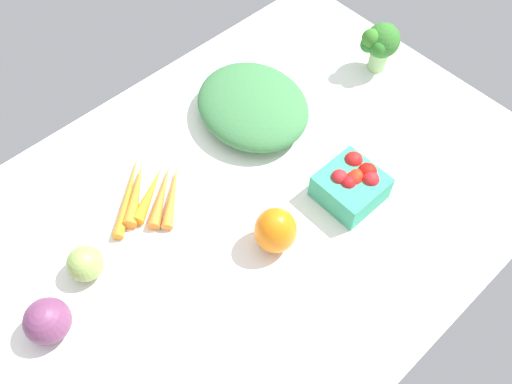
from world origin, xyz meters
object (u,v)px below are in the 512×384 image
Objects in this scene: broccoli_head at (380,43)px; leafy_greens_clump at (253,105)px; bell_pepper_orange at (275,230)px; heirloom_tomato_green at (85,263)px; red_onion_center at (48,321)px; berry_basket at (352,184)px; carrot_bunch at (148,193)px.

leafy_greens_clump is at bearing -14.51° from broccoli_head.
bell_pepper_orange is at bearing 55.04° from leafy_greens_clump.
bell_pepper_orange is 0.81× the size of broccoli_head.
red_onion_center is at bearing 26.10° from heirloom_tomato_green.
berry_basket is at bearing 32.87° from broccoli_head.
bell_pepper_orange reaches higher than carrot_bunch.
red_onion_center is at bearing 2.83° from broccoli_head.
red_onion_center is 54.27cm from berry_basket.
red_onion_center reaches higher than carrot_bunch.
broccoli_head reaches higher than red_onion_center.
leafy_greens_clump is at bearing -171.04° from heirloom_tomato_green.
broccoli_head is at bearing 179.49° from heirloom_tomato_green.
red_onion_center reaches higher than leafy_greens_clump.
bell_pepper_orange is (-26.15, 16.89, 1.42)cm from heirloom_tomato_green.
heirloom_tomato_green is at bearing -153.90° from red_onion_center.
heirloom_tomato_green is (-9.42, -4.61, -0.56)cm from red_onion_center.
red_onion_center reaches higher than berry_basket.
red_onion_center is 80.70cm from broccoli_head.
bell_pepper_orange is 28.84cm from leafy_greens_clump.
carrot_bunch is at bearing -41.82° from berry_basket.
bell_pepper_orange reaches higher than leafy_greens_clump.
bell_pepper_orange is 16.94cm from berry_basket.
berry_basket is (-16.80, 1.95, -1.05)cm from bell_pepper_orange.
bell_pepper_orange is at bearing 160.95° from red_onion_center.
berry_basket is (-52.37, 14.23, -0.19)cm from red_onion_center.
leafy_greens_clump is 2.20× the size of broccoli_head.
red_onion_center is 53.31cm from leafy_greens_clump.
broccoli_head reaches higher than heirloom_tomato_green.
broccoli_head is at bearing 173.85° from carrot_bunch.
broccoli_head is (-28.17, -18.20, 3.46)cm from berry_basket.
red_onion_center reaches higher than heirloom_tomato_green.
leafy_greens_clump is (-52.09, -11.34, -0.17)cm from red_onion_center.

